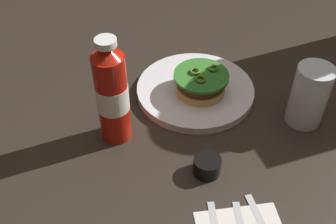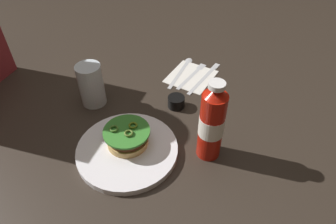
{
  "view_description": "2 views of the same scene",
  "coord_description": "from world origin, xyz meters",
  "px_view_note": "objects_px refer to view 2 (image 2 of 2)",
  "views": [
    {
      "loc": [
        0.53,
        -0.34,
        0.59
      ],
      "look_at": [
        0.03,
        -0.17,
        0.09
      ],
      "focal_mm": 43.05,
      "sensor_mm": 36.0,
      "label": 1
    },
    {
      "loc": [
        -0.54,
        -0.33,
        0.6
      ],
      "look_at": [
        0.01,
        -0.13,
        0.06
      ],
      "focal_mm": 32.21,
      "sensor_mm": 36.0,
      "label": 2
    }
  ],
  "objects_px": {
    "burger_sandwich": "(127,137)",
    "dinner_plate": "(127,150)",
    "napkin": "(191,76)",
    "spoon_utensil": "(183,67)",
    "butter_knife": "(206,75)",
    "fork_utensil": "(194,73)",
    "ketchup_bottle": "(212,123)",
    "water_glass": "(91,85)",
    "condiment_cup": "(176,102)"
  },
  "relations": [
    {
      "from": "water_glass",
      "to": "spoon_utensil",
      "type": "relative_size",
      "value": 0.65
    },
    {
      "from": "burger_sandwich",
      "to": "dinner_plate",
      "type": "bearing_deg",
      "value": -163.52
    },
    {
      "from": "ketchup_bottle",
      "to": "condiment_cup",
      "type": "height_order",
      "value": "ketchup_bottle"
    },
    {
      "from": "burger_sandwich",
      "to": "water_glass",
      "type": "distance_m",
      "value": 0.22
    },
    {
      "from": "ketchup_bottle",
      "to": "spoon_utensil",
      "type": "height_order",
      "value": "ketchup_bottle"
    },
    {
      "from": "condiment_cup",
      "to": "spoon_utensil",
      "type": "height_order",
      "value": "condiment_cup"
    },
    {
      "from": "burger_sandwich",
      "to": "fork_utensil",
      "type": "distance_m",
      "value": 0.38
    },
    {
      "from": "dinner_plate",
      "to": "butter_knife",
      "type": "bearing_deg",
      "value": -15.78
    },
    {
      "from": "burger_sandwich",
      "to": "water_glass",
      "type": "bearing_deg",
      "value": 52.7
    },
    {
      "from": "water_glass",
      "to": "fork_utensil",
      "type": "height_order",
      "value": "water_glass"
    },
    {
      "from": "burger_sandwich",
      "to": "condiment_cup",
      "type": "distance_m",
      "value": 0.21
    },
    {
      "from": "water_glass",
      "to": "ketchup_bottle",
      "type": "bearing_deg",
      "value": -102.3
    },
    {
      "from": "ketchup_bottle",
      "to": "water_glass",
      "type": "height_order",
      "value": "ketchup_bottle"
    },
    {
      "from": "water_glass",
      "to": "condiment_cup",
      "type": "height_order",
      "value": "water_glass"
    },
    {
      "from": "dinner_plate",
      "to": "spoon_utensil",
      "type": "relative_size",
      "value": 1.3
    },
    {
      "from": "water_glass",
      "to": "napkin",
      "type": "xyz_separation_m",
      "value": [
        0.22,
        -0.24,
        -0.06
      ]
    },
    {
      "from": "napkin",
      "to": "butter_knife",
      "type": "relative_size",
      "value": 0.73
    },
    {
      "from": "napkin",
      "to": "fork_utensil",
      "type": "height_order",
      "value": "fork_utensil"
    },
    {
      "from": "burger_sandwich",
      "to": "butter_knife",
      "type": "distance_m",
      "value": 0.39
    },
    {
      "from": "spoon_utensil",
      "to": "water_glass",
      "type": "bearing_deg",
      "value": 142.06
    },
    {
      "from": "dinner_plate",
      "to": "fork_utensil",
      "type": "bearing_deg",
      "value": -9.79
    },
    {
      "from": "burger_sandwich",
      "to": "water_glass",
      "type": "relative_size",
      "value": 0.91
    },
    {
      "from": "napkin",
      "to": "spoon_utensil",
      "type": "xyz_separation_m",
      "value": [
        0.04,
        0.04,
        0.0
      ]
    },
    {
      "from": "condiment_cup",
      "to": "fork_utensil",
      "type": "height_order",
      "value": "condiment_cup"
    },
    {
      "from": "butter_knife",
      "to": "spoon_utensil",
      "type": "height_order",
      "value": "same"
    },
    {
      "from": "dinner_plate",
      "to": "ketchup_bottle",
      "type": "xyz_separation_m",
      "value": [
        0.07,
        -0.2,
        0.1
      ]
    },
    {
      "from": "butter_knife",
      "to": "fork_utensil",
      "type": "bearing_deg",
      "value": 90.14
    },
    {
      "from": "water_glass",
      "to": "butter_knife",
      "type": "distance_m",
      "value": 0.38
    },
    {
      "from": "water_glass",
      "to": "napkin",
      "type": "distance_m",
      "value": 0.34
    },
    {
      "from": "napkin",
      "to": "fork_utensil",
      "type": "xyz_separation_m",
      "value": [
        0.02,
        -0.0,
        0.0
      ]
    },
    {
      "from": "condiment_cup",
      "to": "butter_knife",
      "type": "xyz_separation_m",
      "value": [
        0.18,
        -0.05,
        -0.01
      ]
    },
    {
      "from": "water_glass",
      "to": "fork_utensil",
      "type": "distance_m",
      "value": 0.35
    },
    {
      "from": "dinner_plate",
      "to": "ketchup_bottle",
      "type": "height_order",
      "value": "ketchup_bottle"
    },
    {
      "from": "ketchup_bottle",
      "to": "water_glass",
      "type": "relative_size",
      "value": 1.72
    },
    {
      "from": "spoon_utensil",
      "to": "condiment_cup",
      "type": "bearing_deg",
      "value": -169.13
    },
    {
      "from": "dinner_plate",
      "to": "condiment_cup",
      "type": "relative_size",
      "value": 5.11
    },
    {
      "from": "burger_sandwich",
      "to": "ketchup_bottle",
      "type": "bearing_deg",
      "value": -75.53
    },
    {
      "from": "burger_sandwich",
      "to": "fork_utensil",
      "type": "xyz_separation_m",
      "value": [
        0.38,
        -0.07,
        -0.04
      ]
    },
    {
      "from": "butter_knife",
      "to": "dinner_plate",
      "type": "bearing_deg",
      "value": 164.22
    },
    {
      "from": "burger_sandwich",
      "to": "fork_utensil",
      "type": "relative_size",
      "value": 0.69
    },
    {
      "from": "fork_utensil",
      "to": "ketchup_bottle",
      "type": "bearing_deg",
      "value": -158.43
    },
    {
      "from": "spoon_utensil",
      "to": "burger_sandwich",
      "type": "bearing_deg",
      "value": 175.84
    },
    {
      "from": "water_glass",
      "to": "spoon_utensil",
      "type": "distance_m",
      "value": 0.34
    },
    {
      "from": "spoon_utensil",
      "to": "butter_knife",
      "type": "bearing_deg",
      "value": -103.15
    },
    {
      "from": "napkin",
      "to": "burger_sandwich",
      "type": "bearing_deg",
      "value": 169.27
    },
    {
      "from": "dinner_plate",
      "to": "spoon_utensil",
      "type": "height_order",
      "value": "dinner_plate"
    },
    {
      "from": "water_glass",
      "to": "spoon_utensil",
      "type": "xyz_separation_m",
      "value": [
        0.26,
        -0.2,
        -0.06
      ]
    },
    {
      "from": "dinner_plate",
      "to": "fork_utensil",
      "type": "height_order",
      "value": "dinner_plate"
    },
    {
      "from": "ketchup_bottle",
      "to": "condiment_cup",
      "type": "distance_m",
      "value": 0.22
    },
    {
      "from": "dinner_plate",
      "to": "burger_sandwich",
      "type": "relative_size",
      "value": 2.19
    }
  ]
}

